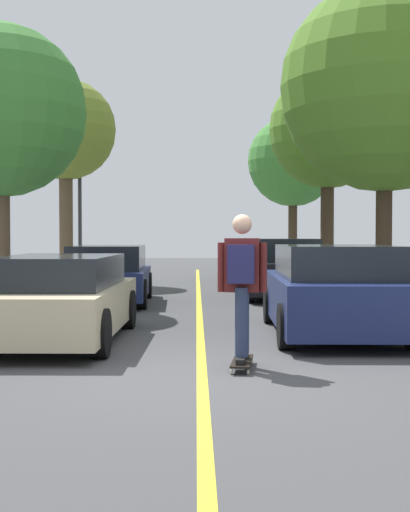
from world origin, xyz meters
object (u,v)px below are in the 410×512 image
at_px(parked_car_right_nearest, 334,291).
at_px(skateboard, 242,361).
at_px(parked_car_right_near, 281,269).
at_px(street_tree_left_nearest, 0,112).
at_px(streetlamp, 80,178).
at_px(skateboarder, 242,278).
at_px(parked_car_left_nearest, 59,298).
at_px(parked_car_left_near, 108,274).
at_px(street_tree_right_near, 328,131).
at_px(parked_car_right_far, 260,262).
at_px(street_tree_right_nearest, 385,87).
at_px(street_tree_right_far, 293,162).
at_px(street_tree_left_near, 66,131).

height_order(parked_car_right_nearest, skateboard, parked_car_right_nearest).
relative_size(parked_car_right_near, street_tree_left_nearest, 0.77).
relative_size(streetlamp, skateboarder, 3.39).
distance_m(parked_car_right_near, skateboarder, 9.69).
height_order(parked_car_left_nearest, street_tree_left_nearest, street_tree_left_nearest).
height_order(parked_car_left_near, parked_car_right_near, parked_car_right_near).
height_order(parked_car_left_nearest, street_tree_right_near, street_tree_right_near).
relative_size(parked_car_right_far, street_tree_right_nearest, 0.65).
distance_m(parked_car_right_far, street_tree_right_far, 8.58).
height_order(street_tree_left_nearest, street_tree_left_near, street_tree_left_near).
bearing_deg(parked_car_left_near, parked_car_right_near, 20.96).
bearing_deg(streetlamp, parked_car_right_far, 9.01).
bearing_deg(parked_car_left_near, street_tree_left_near, 108.83).
height_order(street_tree_left_near, skateboard, street_tree_left_near).
bearing_deg(streetlamp, street_tree_left_near, -137.60).
bearing_deg(parked_car_right_near, streetlamp, 139.97).
xyz_separation_m(parked_car_right_nearest, street_tree_left_near, (-6.34, 11.45, 4.20)).
relative_size(parked_car_right_far, street_tree_left_near, 0.73).
relative_size(parked_car_left_near, parked_car_right_far, 0.86).
height_order(parked_car_left_nearest, parked_car_right_far, parked_car_right_far).
bearing_deg(street_tree_right_far, parked_car_right_far, -106.58).
bearing_deg(parked_car_right_near, skateboard, -99.72).
distance_m(parked_car_left_near, street_tree_left_near, 7.85).
bearing_deg(street_tree_left_nearest, street_tree_right_near, 42.66).
distance_m(parked_car_left_near, parked_car_right_nearest, 6.68).
height_order(street_tree_left_nearest, streetlamp, street_tree_left_nearest).
distance_m(parked_car_right_nearest, street_tree_right_near, 12.78).
relative_size(parked_car_right_nearest, skateboard, 5.01).
height_order(parked_car_right_near, street_tree_right_near, street_tree_right_near).
height_order(parked_car_right_near, streetlamp, streetlamp).
xyz_separation_m(parked_car_right_nearest, parked_car_right_far, (0.00, 12.74, -0.05)).
distance_m(parked_car_right_near, skateboard, 9.67).
xyz_separation_m(parked_car_right_near, parked_car_right_far, (0.00, 5.95, -0.07)).
xyz_separation_m(parked_car_right_near, street_tree_right_near, (2.14, 5.05, 4.26)).
bearing_deg(skateboarder, parked_car_right_near, 80.29).
relative_size(street_tree_left_nearest, street_tree_right_far, 0.88).
relative_size(parked_car_left_near, street_tree_right_nearest, 0.56).
height_order(parked_car_right_nearest, parked_car_right_near, parked_car_right_near).
bearing_deg(street_tree_right_nearest, skateboarder, -115.97).
bearing_deg(parked_car_right_far, street_tree_right_far, 73.42).
distance_m(parked_car_left_nearest, parked_car_right_nearest, 4.24).
height_order(street_tree_right_nearest, street_tree_right_near, street_tree_right_nearest).
xyz_separation_m(street_tree_left_nearest, street_tree_right_far, (8.48, 15.89, 0.64)).
bearing_deg(parked_car_right_nearest, parked_car_right_far, 89.99).
height_order(parked_car_right_nearest, street_tree_right_nearest, street_tree_right_nearest).
distance_m(parked_car_right_nearest, skateboarder, 3.21).
bearing_deg(street_tree_right_far, parked_car_left_nearest, -107.21).
distance_m(street_tree_left_nearest, streetlamp, 7.82).
bearing_deg(parked_car_left_nearest, street_tree_right_far, 72.79).
xyz_separation_m(parked_car_right_near, streetlamp, (-5.96, 5.00, 2.72)).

